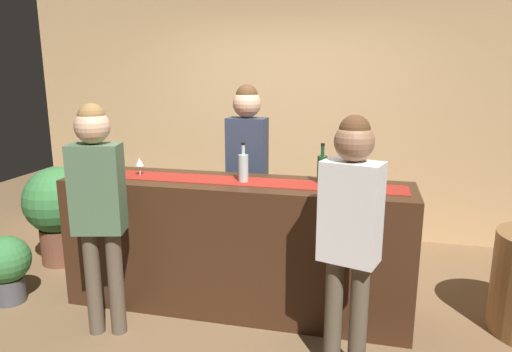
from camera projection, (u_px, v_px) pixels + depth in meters
name	position (u px, v px, depth m)	size (l,w,h in m)	color
ground_plane	(236.00, 305.00, 3.75)	(10.00, 10.00, 0.00)	brown
back_wall	(281.00, 107.00, 5.22)	(6.00, 0.12, 2.90)	tan
bar_counter	(236.00, 245.00, 3.64)	(2.68, 0.60, 1.04)	#3D2314
counter_runner_cloth	(235.00, 181.00, 3.52)	(2.54, 0.28, 0.01)	maroon
wine_bottle_green	(322.00, 169.00, 3.43)	(0.07, 0.07, 0.30)	#194723
wine_bottle_clear	(243.00, 167.00, 3.47)	(0.07, 0.07, 0.30)	#B2C6C1
wine_bottle_amber	(90.00, 161.00, 3.72)	(0.07, 0.07, 0.30)	brown
wine_glass_near_customer	(139.00, 163.00, 3.68)	(0.07, 0.07, 0.14)	silver
wine_glass_mid_counter	(116.00, 163.00, 3.65)	(0.07, 0.07, 0.14)	silver
bartender	(247.00, 160.00, 4.07)	(0.35, 0.24, 1.74)	#26262B
customer_sipping	(350.00, 223.00, 2.70)	(0.38, 0.29, 1.63)	brown
customer_browsing	(98.00, 197.00, 3.15)	(0.38, 0.28, 1.66)	brown
potted_plant_tall	(59.00, 208.00, 4.49)	(0.65, 0.65, 0.96)	brown
potted_plant_small	(7.00, 265.00, 3.74)	(0.38, 0.38, 0.56)	#4C4C51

